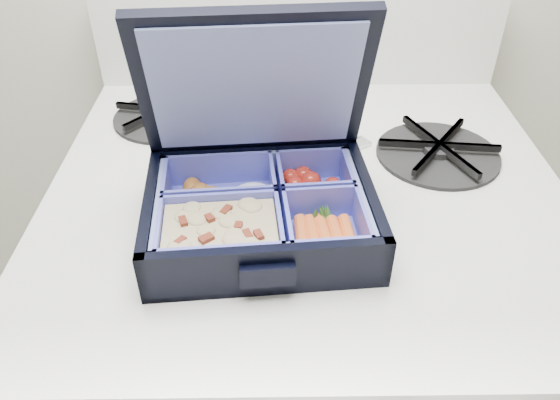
{
  "coord_description": "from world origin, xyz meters",
  "views": [
    {
      "loc": [
        0.22,
        1.09,
        1.36
      ],
      "look_at": [
        0.22,
        1.56,
        0.99
      ],
      "focal_mm": 35.0,
      "sensor_mm": 36.0,
      "label": 1
    }
  ],
  "objects_px": {
    "stove": "(298,390)",
    "bento_box": "(261,212)",
    "burner_grate": "(439,148)",
    "fork": "(315,161)"
  },
  "relations": [
    {
      "from": "bento_box",
      "to": "burner_grate",
      "type": "relative_size",
      "value": 1.49
    },
    {
      "from": "stove",
      "to": "fork",
      "type": "relative_size",
      "value": 5.87
    },
    {
      "from": "stove",
      "to": "bento_box",
      "type": "relative_size",
      "value": 3.95
    },
    {
      "from": "stove",
      "to": "bento_box",
      "type": "distance_m",
      "value": 0.52
    },
    {
      "from": "burner_grate",
      "to": "fork",
      "type": "relative_size",
      "value": 1.0
    },
    {
      "from": "fork",
      "to": "stove",
      "type": "bearing_deg",
      "value": -63.04
    },
    {
      "from": "burner_grate",
      "to": "fork",
      "type": "xyz_separation_m",
      "value": [
        -0.16,
        -0.01,
        -0.01
      ]
    },
    {
      "from": "bento_box",
      "to": "fork",
      "type": "xyz_separation_m",
      "value": [
        0.07,
        0.14,
        -0.03
      ]
    },
    {
      "from": "stove",
      "to": "burner_grate",
      "type": "height_order",
      "value": "burner_grate"
    },
    {
      "from": "stove",
      "to": "bento_box",
      "type": "height_order",
      "value": "bento_box"
    }
  ]
}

